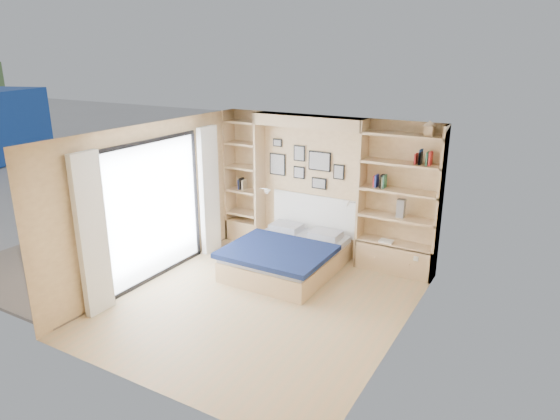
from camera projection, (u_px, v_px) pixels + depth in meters
The scene contains 8 objects.
ground at pixel (261, 304), 7.32m from camera, with size 4.50×4.50×0.00m, color tan.
room_shell at pixel (288, 204), 8.43m from camera, with size 4.50×4.50×4.50m.
bed at pixel (288, 255), 8.36m from camera, with size 1.65×2.03×1.07m.
photo_gallery at pixel (304, 165), 8.88m from camera, with size 1.48×0.02×0.82m.
reading_lamps at pixel (306, 196), 8.77m from camera, with size 1.92×0.12×0.15m.
shelf_decor at pixel (385, 172), 7.99m from camera, with size 3.57×0.23×2.03m.
deck at pixel (92, 256), 9.02m from camera, with size 3.20×4.00×0.05m, color #776658.
deck_chair at pixel (100, 230), 9.36m from camera, with size 0.46×0.73×0.71m.
Camera 1 is at (3.49, -5.54, 3.55)m, focal length 32.00 mm.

